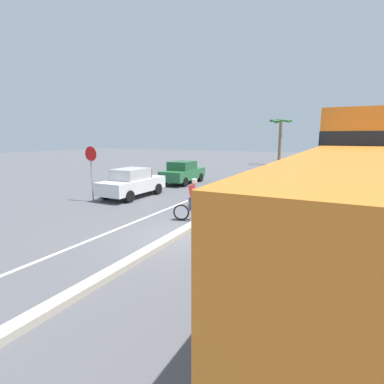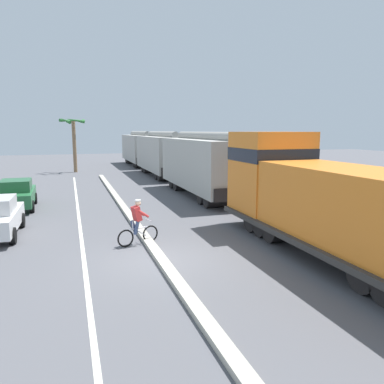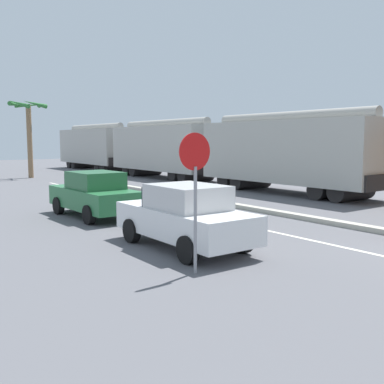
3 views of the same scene
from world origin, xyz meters
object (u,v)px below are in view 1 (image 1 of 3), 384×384
at_px(palm_tree_near, 280,130).
at_px(parked_car_white, 132,183).
at_px(locomotive, 374,208).
at_px(hopper_car_lead, 357,159).
at_px(hopper_car_middle, 353,151).
at_px(cyclist, 194,201).
at_px(stop_sign, 91,163).
at_px(hopper_car_trailing, 351,147).
at_px(parked_car_green, 183,172).

bearing_deg(palm_tree_near, parked_car_white, -98.28).
relative_size(locomotive, hopper_car_lead, 1.10).
bearing_deg(hopper_car_middle, palm_tree_near, 142.79).
xyz_separation_m(hopper_car_lead, parked_car_white, (-11.23, -6.48, -1.26)).
relative_size(locomotive, parked_car_white, 2.75).
relative_size(locomotive, hopper_car_middle, 1.10).
bearing_deg(cyclist, hopper_car_middle, 74.10).
height_order(cyclist, stop_sign, stop_sign).
bearing_deg(cyclist, hopper_car_trailing, 79.62).
xyz_separation_m(parked_car_green, cyclist, (5.14, -8.54, 0.00)).
bearing_deg(stop_sign, hopper_car_middle, 58.29).
distance_m(hopper_car_lead, parked_car_green, 11.19).
bearing_deg(palm_tree_near, locomotive, -75.35).
relative_size(cyclist, stop_sign, 0.60).
xyz_separation_m(hopper_car_trailing, palm_tree_near, (-7.75, -5.72, 2.06)).
distance_m(hopper_car_trailing, parked_car_green, 26.44).
height_order(parked_car_green, cyclist, cyclist).
relative_size(locomotive, palm_tree_near, 2.06).
distance_m(hopper_car_middle, palm_tree_near, 9.94).
relative_size(hopper_car_lead, stop_sign, 3.68).
bearing_deg(cyclist, hopper_car_lead, 57.38).
relative_size(parked_car_green, stop_sign, 1.47).
height_order(hopper_car_trailing, parked_car_white, hopper_car_trailing).
bearing_deg(palm_tree_near, cyclist, -86.17).
bearing_deg(parked_car_green, hopper_car_middle, 48.09).
height_order(hopper_car_trailing, palm_tree_near, palm_tree_near).
xyz_separation_m(hopper_car_middle, hopper_car_trailing, (0.00, 11.60, 0.00)).
xyz_separation_m(cyclist, palm_tree_near, (-1.79, 26.79, 3.32)).
relative_size(hopper_car_trailing, parked_car_white, 2.51).
height_order(parked_car_white, parked_car_green, same).
bearing_deg(cyclist, parked_car_green, 121.04).
distance_m(locomotive, hopper_car_middle, 23.76).
relative_size(hopper_car_trailing, stop_sign, 3.68).
bearing_deg(cyclist, parked_car_white, 151.87).
height_order(hopper_car_lead, stop_sign, hopper_car_lead).
bearing_deg(locomotive, stop_sign, 162.95).
bearing_deg(palm_tree_near, parked_car_green, -100.40).
bearing_deg(locomotive, hopper_car_middle, 90.00).
relative_size(hopper_car_middle, parked_car_white, 2.51).
distance_m(locomotive, stop_sign, 12.91).
bearing_deg(stop_sign, hopper_car_trailing, 68.65).
distance_m(stop_sign, palm_tree_near, 26.34).
relative_size(hopper_car_middle, hopper_car_trailing, 1.00).
relative_size(parked_car_green, cyclist, 2.47).
height_order(hopper_car_trailing, parked_car_green, hopper_car_trailing).
bearing_deg(hopper_car_lead, hopper_car_middle, 90.00).
bearing_deg(hopper_car_trailing, palm_tree_near, -143.57).
xyz_separation_m(locomotive, hopper_car_middle, (-0.00, 23.76, 0.28)).
height_order(parked_car_white, palm_tree_near, palm_tree_near).
relative_size(hopper_car_trailing, palm_tree_near, 1.88).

